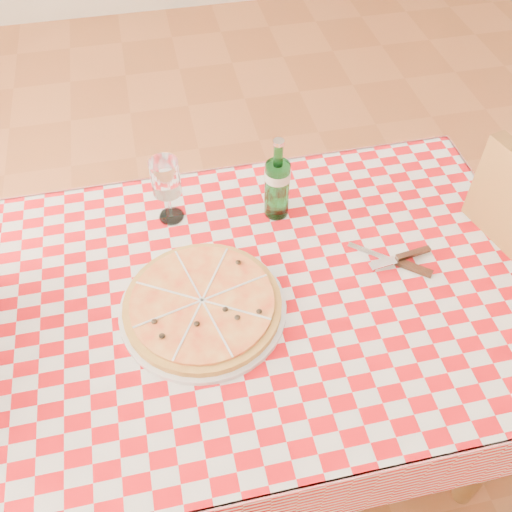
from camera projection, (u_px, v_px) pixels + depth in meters
The scene contains 6 objects.
dining_table at pixel (269, 315), 1.40m from camera, with size 1.20×0.80×0.75m.
tablecloth at pixel (270, 292), 1.33m from camera, with size 1.30×0.90×0.01m, color #B50B11.
pizza_plate at pixel (202, 304), 1.27m from camera, with size 0.38×0.38×0.05m, color #C08A40, non-canonical shape.
water_bottle at pixel (277, 179), 1.40m from camera, with size 0.07×0.07×0.23m, color #186325, non-canonical shape.
wine_glass at pixel (167, 191), 1.41m from camera, with size 0.07×0.07×0.18m, color white, non-canonical shape.
cutlery at pixel (396, 259), 1.37m from camera, with size 0.23×0.19×0.02m, color silver, non-canonical shape.
Camera 1 is at (-0.20, -0.78, 1.82)m, focal length 40.00 mm.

